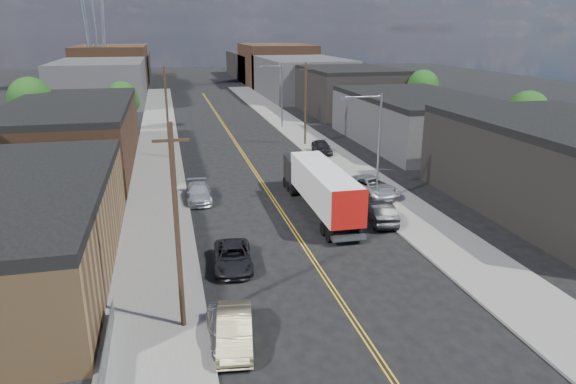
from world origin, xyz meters
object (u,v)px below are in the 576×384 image
semi_truck (318,184)px  car_right_lot_a (372,186)px  car_left_a (225,327)px  car_right_oncoming (380,212)px  car_left_c (233,257)px  car_left_d (199,193)px  car_left_b (235,330)px  car_right_lot_c (322,147)px

semi_truck → car_right_lot_a: bearing=22.3°
car_left_a → car_right_oncoming: (12.98, 12.51, 0.14)m
car_left_a → car_right_lot_a: 23.52m
car_left_c → car_left_d: 13.23m
car_left_b → car_right_lot_a: bearing=60.3°
car_right_oncoming → car_left_b: bearing=53.7°
car_right_lot_a → car_left_b: bearing=-139.4°
car_right_oncoming → car_right_lot_c: 21.72m
car_left_b → car_left_d: car_left_b is taller
car_left_d → car_right_lot_c: (14.85, 13.46, 0.20)m
car_left_a → car_left_d: car_left_d is taller
car_left_b → car_left_a: bearing=134.3°
car_left_c → car_right_oncoming: (11.60, 5.03, 0.13)m
semi_truck → car_right_lot_c: bearing=72.8°
car_left_d → car_right_oncoming: 15.12m
semi_truck → car_left_a: semi_truck is taller
semi_truck → car_right_lot_a: size_ratio=2.58×
semi_truck → car_left_a: 18.70m
car_left_a → car_left_b: size_ratio=0.86×
car_left_a → car_left_c: (1.38, 7.48, 0.02)m
car_left_c → car_left_d: car_left_d is taller
car_left_a → semi_truck: bearing=60.4°
semi_truck → car_left_b: size_ratio=3.24×
car_left_b → car_right_lot_c: bearing=74.6°
car_left_d → car_left_b: bearing=-88.7°
car_right_lot_a → car_right_lot_c: (0.35, 15.80, -0.03)m
car_left_a → car_left_d: (0.25, 20.66, 0.05)m
car_left_b → car_right_lot_c: size_ratio=1.02×
semi_truck → car_left_c: 11.84m
car_left_a → car_left_c: car_left_c is taller
car_left_d → car_right_lot_c: bearing=43.1°
car_left_c → car_right_lot_c: car_right_lot_c is taller
car_left_d → car_right_oncoming: bearing=-31.7°
car_left_a → car_right_lot_a: (14.75, 18.32, 0.28)m
car_left_d → car_right_lot_a: (14.50, -2.33, 0.23)m
car_left_c → car_right_oncoming: bearing=28.3°
car_left_d → car_right_lot_c: car_right_lot_c is taller
car_left_d → car_right_lot_c: size_ratio=1.10×
car_left_b → car_left_c: (0.99, 8.00, -0.07)m
car_right_oncoming → car_right_lot_c: size_ratio=1.10×
car_left_a → car_right_lot_c: size_ratio=0.87×
semi_truck → car_right_lot_c: size_ratio=3.31×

